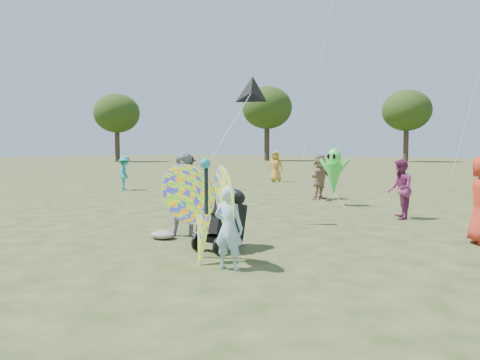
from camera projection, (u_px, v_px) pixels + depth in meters
name	position (u px, v px, depth m)	size (l,w,h in m)	color
ground	(197.00, 247.00, 8.33)	(160.00, 160.00, 0.00)	#51592B
child_girl	(229.00, 228.00, 6.73)	(0.44, 0.29, 1.21)	#A6D5EC
adult_man	(186.00, 195.00, 9.11)	(0.81, 0.63, 1.66)	#9C9DA2
grey_bag	(163.00, 235.00, 9.04)	(0.50, 0.41, 0.16)	gray
crowd_b	(188.00, 178.00, 15.16)	(0.99, 0.57, 1.53)	black
crowd_d	(320.00, 176.00, 15.91)	(1.44, 0.46, 1.55)	tan
crowd_e	(400.00, 189.00, 11.52)	(0.72, 0.56, 1.48)	#802A5B
crowd_g	(276.00, 166.00, 23.96)	(0.77, 0.50, 1.58)	gold
crowd_i	(125.00, 173.00, 19.29)	(0.91, 0.53, 1.41)	teal
jogging_stroller	(224.00, 214.00, 8.10)	(0.54, 1.06, 1.09)	black
butterfly_kite	(204.00, 210.00, 7.13)	(1.74, 0.75, 1.81)	#E24F23
delta_kite_rig	(251.00, 93.00, 10.47)	(0.89, 2.23, 2.06)	black
alien_kite	(334.00, 174.00, 14.13)	(1.12, 0.69, 1.74)	#37EA45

